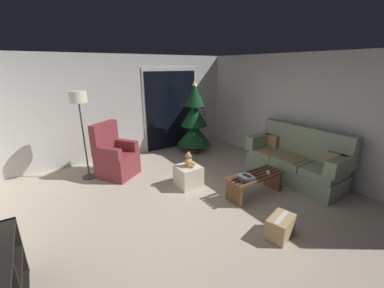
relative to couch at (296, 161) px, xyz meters
name	(u,v)px	position (x,y,z in m)	size (l,w,h in m)	color
ground_plane	(195,208)	(-2.32, 0.21, -0.40)	(7.00, 7.00, 0.00)	#B2A38E
wall_back	(127,107)	(-2.32, 3.27, 0.85)	(5.72, 0.12, 2.50)	beige
wall_right	(308,115)	(0.54, 0.21, 0.85)	(0.12, 6.00, 2.50)	beige
patio_door_frame	(171,109)	(-1.11, 3.20, 0.70)	(1.60, 0.02, 2.20)	silver
patio_door_glass	(171,111)	(-1.11, 3.18, 0.65)	(1.50, 0.02, 2.10)	black
couch	(296,161)	(0.00, 0.00, 0.00)	(0.81, 1.95, 1.08)	gray
coffee_table	(255,182)	(-1.19, -0.02, -0.13)	(1.10, 0.40, 0.41)	brown
remote_white	(268,173)	(-0.95, -0.10, 0.02)	(0.04, 0.16, 0.02)	silver
remote_graphite	(249,174)	(-1.27, 0.06, 0.02)	(0.04, 0.16, 0.02)	#333338
book_stack	(246,177)	(-1.48, -0.07, 0.05)	(0.29, 0.24, 0.09)	#285684
cell_phone	(247,175)	(-1.48, -0.09, 0.10)	(0.07, 0.14, 0.01)	black
christmas_tree	(194,122)	(-0.81, 2.51, 0.44)	(0.89, 0.89, 1.88)	#4C1E19
armchair	(115,157)	(-3.02, 2.19, 0.00)	(0.95, 0.96, 1.13)	maroon
floor_lamp	(79,106)	(-3.54, 2.39, 1.11)	(0.32, 0.32, 1.78)	#2D2D30
ottoman	(188,176)	(-1.99, 0.94, -0.20)	(0.44, 0.44, 0.41)	beige
teddy_bear_honey	(189,160)	(-1.98, 0.93, 0.13)	(0.21, 0.22, 0.29)	tan
cardboard_box_taped_mid_floor	(280,227)	(-1.72, -0.99, -0.25)	(0.47, 0.37, 0.30)	tan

